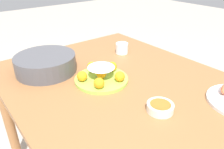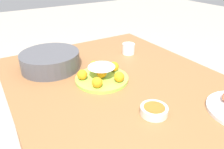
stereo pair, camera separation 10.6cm
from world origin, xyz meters
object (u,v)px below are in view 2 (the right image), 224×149
Objects in this scene: cake_plate at (102,75)px; cup_near at (128,49)px; dining_table at (122,99)px; serving_bowl at (50,60)px; sauce_bowl at (154,110)px.

cup_near is (0.21, -0.32, 0.00)m from cake_plate.
serving_bowl is (0.34, 0.24, 0.14)m from dining_table.
cake_plate reaches higher than sauce_bowl.
sauce_bowl is at bearing -173.21° from cake_plate.
serving_bowl is 0.64m from sauce_bowl.
serving_bowl reaches higher than cup_near.
cup_near is at bearing -26.29° from sauce_bowl.
dining_table is 16.65× the size of cup_near.
cake_plate is 0.34m from sauce_bowl.
cup_near is at bearing -39.72° from dining_table.
cup_near reaches higher than dining_table.
dining_table is 4.87× the size of cake_plate.
serving_bowl is at bearing 19.28° from sauce_bowl.
cup_near is (-0.05, -0.49, -0.02)m from serving_bowl.
serving_bowl is 0.49m from cup_near.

